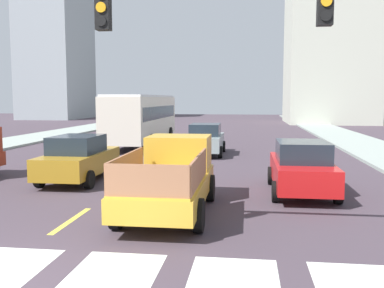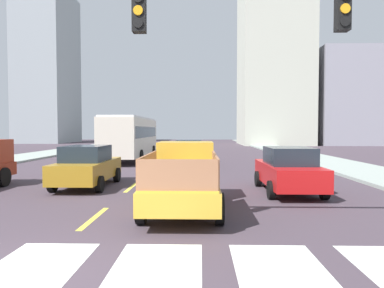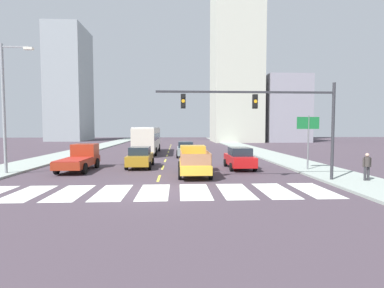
# 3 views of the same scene
# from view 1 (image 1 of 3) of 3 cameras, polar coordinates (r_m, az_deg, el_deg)

# --- Properties ---
(lane_dash_0) EXTENTS (0.16, 2.40, 0.01)m
(lane_dash_0) POSITION_cam_1_polar(r_m,az_deg,el_deg) (11.54, -15.68, -9.69)
(lane_dash_0) COLOR yellow
(lane_dash_0) RESTS_ON ground
(lane_dash_1) EXTENTS (0.16, 2.40, 0.01)m
(lane_dash_1) POSITION_cam_1_polar(r_m,az_deg,el_deg) (16.13, -8.69, -5.07)
(lane_dash_1) COLOR yellow
(lane_dash_1) RESTS_ON ground
(lane_dash_2) EXTENTS (0.16, 2.40, 0.01)m
(lane_dash_2) POSITION_cam_1_polar(r_m,az_deg,el_deg) (20.91, -4.89, -2.49)
(lane_dash_2) COLOR yellow
(lane_dash_2) RESTS_ON ground
(lane_dash_3) EXTENTS (0.16, 2.40, 0.01)m
(lane_dash_3) POSITION_cam_1_polar(r_m,az_deg,el_deg) (25.78, -2.52, -0.87)
(lane_dash_3) COLOR yellow
(lane_dash_3) RESTS_ON ground
(lane_dash_4) EXTENTS (0.16, 2.40, 0.01)m
(lane_dash_4) POSITION_cam_1_polar(r_m,az_deg,el_deg) (30.68, -0.91, 0.23)
(lane_dash_4) COLOR yellow
(lane_dash_4) RESTS_ON ground
(lane_dash_5) EXTENTS (0.16, 2.40, 0.01)m
(lane_dash_5) POSITION_cam_1_polar(r_m,az_deg,el_deg) (35.62, 0.26, 1.03)
(lane_dash_5) COLOR yellow
(lane_dash_5) RESTS_ON ground
(lane_dash_6) EXTENTS (0.16, 2.40, 0.01)m
(lane_dash_6) POSITION_cam_1_polar(r_m,az_deg,el_deg) (40.57, 1.14, 1.63)
(lane_dash_6) COLOR yellow
(lane_dash_6) RESTS_ON ground
(lane_dash_7) EXTENTS (0.16, 2.40, 0.01)m
(lane_dash_7) POSITION_cam_1_polar(r_m,az_deg,el_deg) (45.53, 1.83, 2.11)
(lane_dash_7) COLOR yellow
(lane_dash_7) RESTS_ON ground
(pickup_stakebed) EXTENTS (2.18, 5.20, 1.96)m
(pickup_stakebed) POSITION_cam_1_polar(r_m,az_deg,el_deg) (12.02, -2.66, -4.28)
(pickup_stakebed) COLOR gold
(pickup_stakebed) RESTS_ON ground
(city_bus) EXTENTS (2.72, 10.80, 3.32)m
(city_bus) POSITION_cam_1_polar(r_m,az_deg,el_deg) (28.86, -6.57, 3.71)
(city_bus) COLOR beige
(city_bus) RESTS_ON ground
(sedan_mid) EXTENTS (2.02, 4.40, 1.72)m
(sedan_mid) POSITION_cam_1_polar(r_m,az_deg,el_deg) (14.48, 14.30, -3.01)
(sedan_mid) COLOR red
(sedan_mid) RESTS_ON ground
(sedan_near_right) EXTENTS (2.02, 4.40, 1.72)m
(sedan_near_right) POSITION_cam_1_polar(r_m,az_deg,el_deg) (16.72, -14.76, -1.84)
(sedan_near_right) COLOR #A3761D
(sedan_near_right) RESTS_ON ground
(sedan_far) EXTENTS (2.02, 4.40, 1.72)m
(sedan_far) POSITION_cam_1_polar(r_m,az_deg,el_deg) (23.81, 1.81, 0.64)
(sedan_far) COLOR gray
(sedan_far) RESTS_ON ground
(block_mid_right) EXTENTS (8.29, 11.94, 27.55)m
(block_mid_right) POSITION_cam_1_polar(r_m,az_deg,el_deg) (72.27, -17.59, 14.22)
(block_mid_right) COLOR #929A9F
(block_mid_right) RESTS_ON ground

